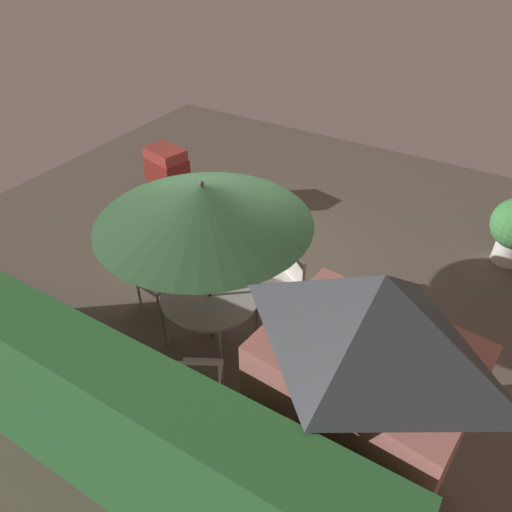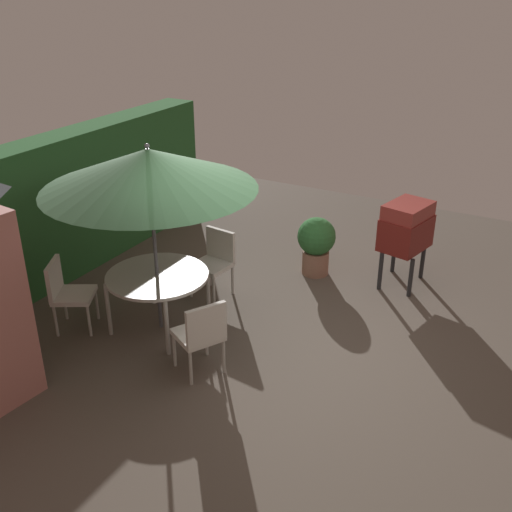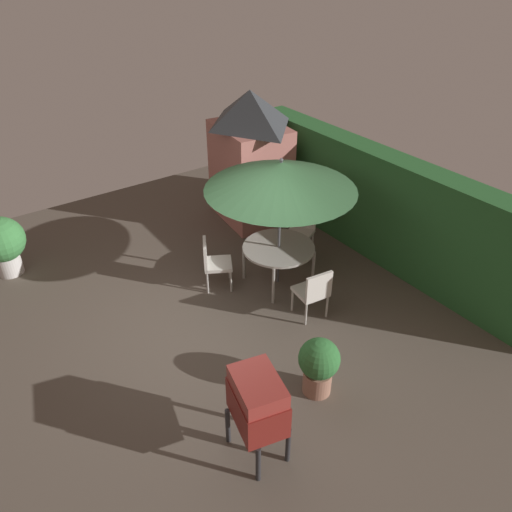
{
  "view_description": "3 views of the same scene",
  "coord_description": "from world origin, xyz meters",
  "px_view_note": "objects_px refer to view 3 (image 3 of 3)",
  "views": [
    {
      "loc": [
        -3.13,
        4.94,
        4.72
      ],
      "look_at": [
        -0.53,
        0.68,
        0.98
      ],
      "focal_mm": 34.04,
      "sensor_mm": 36.0,
      "label": 1
    },
    {
      "loc": [
        -5.34,
        -2.71,
        4.0
      ],
      "look_at": [
        0.25,
        0.34,
        0.99
      ],
      "focal_mm": 42.28,
      "sensor_mm": 36.0,
      "label": 2
    },
    {
      "loc": [
        5.23,
        -3.0,
        5.16
      ],
      "look_at": [
        -0.16,
        0.82,
        0.82
      ],
      "focal_mm": 34.41,
      "sensor_mm": 36.0,
      "label": 3
    }
  ],
  "objects_px": {
    "chair_near_shed": "(213,261)",
    "potted_plant_by_shed": "(2,242)",
    "bbq_grill": "(257,402)",
    "garden_shed": "(250,156)",
    "chair_far_side": "(314,291)",
    "chair_toward_hedge": "(302,228)",
    "patio_table": "(279,249)",
    "patio_umbrella": "(281,176)",
    "potted_plant_by_grill": "(319,364)"
  },
  "relations": [
    {
      "from": "chair_toward_hedge",
      "to": "chair_near_shed",
      "type": "bearing_deg",
      "value": -90.24
    },
    {
      "from": "garden_shed",
      "to": "patio_table",
      "type": "distance_m",
      "value": 2.59
    },
    {
      "from": "bbq_grill",
      "to": "potted_plant_by_shed",
      "type": "height_order",
      "value": "bbq_grill"
    },
    {
      "from": "patio_umbrella",
      "to": "bbq_grill",
      "type": "height_order",
      "value": "patio_umbrella"
    },
    {
      "from": "chair_toward_hedge",
      "to": "potted_plant_by_shed",
      "type": "height_order",
      "value": "potted_plant_by_shed"
    },
    {
      "from": "bbq_grill",
      "to": "chair_toward_hedge",
      "type": "xyz_separation_m",
      "value": [
        -3.11,
        3.24,
        -0.33
      ]
    },
    {
      "from": "chair_near_shed",
      "to": "chair_far_side",
      "type": "bearing_deg",
      "value": 27.6
    },
    {
      "from": "chair_near_shed",
      "to": "chair_far_side",
      "type": "xyz_separation_m",
      "value": [
        1.62,
        0.85,
        0.0
      ]
    },
    {
      "from": "chair_far_side",
      "to": "chair_toward_hedge",
      "type": "bearing_deg",
      "value": 145.74
    },
    {
      "from": "patio_table",
      "to": "patio_umbrella",
      "type": "relative_size",
      "value": 0.51
    },
    {
      "from": "garden_shed",
      "to": "bbq_grill",
      "type": "distance_m",
      "value": 5.87
    },
    {
      "from": "potted_plant_by_grill",
      "to": "garden_shed",
      "type": "bearing_deg",
      "value": 155.37
    },
    {
      "from": "patio_table",
      "to": "potted_plant_by_shed",
      "type": "relative_size",
      "value": 1.11
    },
    {
      "from": "bbq_grill",
      "to": "chair_far_side",
      "type": "distance_m",
      "value": 2.63
    },
    {
      "from": "chair_near_shed",
      "to": "chair_toward_hedge",
      "type": "xyz_separation_m",
      "value": [
        0.01,
        1.95,
        0.0
      ]
    },
    {
      "from": "bbq_grill",
      "to": "potted_plant_by_grill",
      "type": "distance_m",
      "value": 1.27
    },
    {
      "from": "garden_shed",
      "to": "chair_near_shed",
      "type": "distance_m",
      "value": 2.77
    },
    {
      "from": "bbq_grill",
      "to": "potted_plant_by_grill",
      "type": "xyz_separation_m",
      "value": [
        -0.29,
        1.19,
        -0.36
      ]
    },
    {
      "from": "chair_far_side",
      "to": "potted_plant_by_grill",
      "type": "relative_size",
      "value": 1.05
    },
    {
      "from": "chair_toward_hedge",
      "to": "potted_plant_by_shed",
      "type": "relative_size",
      "value": 0.81
    },
    {
      "from": "garden_shed",
      "to": "patio_table",
      "type": "relative_size",
      "value": 2.2
    },
    {
      "from": "bbq_grill",
      "to": "chair_near_shed",
      "type": "height_order",
      "value": "bbq_grill"
    },
    {
      "from": "patio_table",
      "to": "chair_toward_hedge",
      "type": "distance_m",
      "value": 1.12
    },
    {
      "from": "chair_near_shed",
      "to": "potted_plant_by_grill",
      "type": "bearing_deg",
      "value": -2.13
    },
    {
      "from": "patio_table",
      "to": "patio_umbrella",
      "type": "xyz_separation_m",
      "value": [
        0.0,
        0.0,
        1.36
      ]
    },
    {
      "from": "garden_shed",
      "to": "patio_table",
      "type": "xyz_separation_m",
      "value": [
        2.28,
        -1.0,
        -0.71
      ]
    },
    {
      "from": "chair_near_shed",
      "to": "potted_plant_by_shed",
      "type": "distance_m",
      "value": 3.75
    },
    {
      "from": "potted_plant_by_shed",
      "to": "potted_plant_by_grill",
      "type": "height_order",
      "value": "potted_plant_by_shed"
    },
    {
      "from": "chair_far_side",
      "to": "potted_plant_by_grill",
      "type": "bearing_deg",
      "value": -38.5
    },
    {
      "from": "potted_plant_by_grill",
      "to": "chair_far_side",
      "type": "bearing_deg",
      "value": 141.5
    },
    {
      "from": "chair_toward_hedge",
      "to": "chair_far_side",
      "type": "bearing_deg",
      "value": -34.26
    },
    {
      "from": "patio_umbrella",
      "to": "bbq_grill",
      "type": "distance_m",
      "value": 3.63
    },
    {
      "from": "patio_table",
      "to": "potted_plant_by_grill",
      "type": "height_order",
      "value": "potted_plant_by_grill"
    },
    {
      "from": "chair_toward_hedge",
      "to": "potted_plant_by_shed",
      "type": "xyz_separation_m",
      "value": [
        -2.48,
        -4.76,
        0.13
      ]
    },
    {
      "from": "garden_shed",
      "to": "bbq_grill",
      "type": "relative_size",
      "value": 2.26
    },
    {
      "from": "chair_far_side",
      "to": "potted_plant_by_shed",
      "type": "height_order",
      "value": "potted_plant_by_shed"
    },
    {
      "from": "bbq_grill",
      "to": "garden_shed",
      "type": "bearing_deg",
      "value": 145.95
    },
    {
      "from": "bbq_grill",
      "to": "potted_plant_by_shed",
      "type": "relative_size",
      "value": 1.08
    },
    {
      "from": "bbq_grill",
      "to": "chair_toward_hedge",
      "type": "height_order",
      "value": "bbq_grill"
    },
    {
      "from": "chair_near_shed",
      "to": "potted_plant_by_grill",
      "type": "relative_size",
      "value": 1.05
    },
    {
      "from": "chair_toward_hedge",
      "to": "potted_plant_by_shed",
      "type": "distance_m",
      "value": 5.37
    },
    {
      "from": "chair_near_shed",
      "to": "chair_far_side",
      "type": "distance_m",
      "value": 1.83
    },
    {
      "from": "patio_table",
      "to": "bbq_grill",
      "type": "bearing_deg",
      "value": -41.55
    },
    {
      "from": "garden_shed",
      "to": "bbq_grill",
      "type": "bearing_deg",
      "value": -34.05
    },
    {
      "from": "bbq_grill",
      "to": "potted_plant_by_shed",
      "type": "distance_m",
      "value": 5.79
    },
    {
      "from": "chair_toward_hedge",
      "to": "potted_plant_by_shed",
      "type": "bearing_deg",
      "value": -117.57
    },
    {
      "from": "patio_table",
      "to": "chair_near_shed",
      "type": "bearing_deg",
      "value": -119.2
    },
    {
      "from": "garden_shed",
      "to": "potted_plant_by_grill",
      "type": "xyz_separation_m",
      "value": [
        4.55,
        -2.09,
        -0.89
      ]
    },
    {
      "from": "patio_table",
      "to": "potted_plant_by_shed",
      "type": "bearing_deg",
      "value": -128.58
    },
    {
      "from": "chair_toward_hedge",
      "to": "patio_table",
      "type": "bearing_deg",
      "value": -60.83
    }
  ]
}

